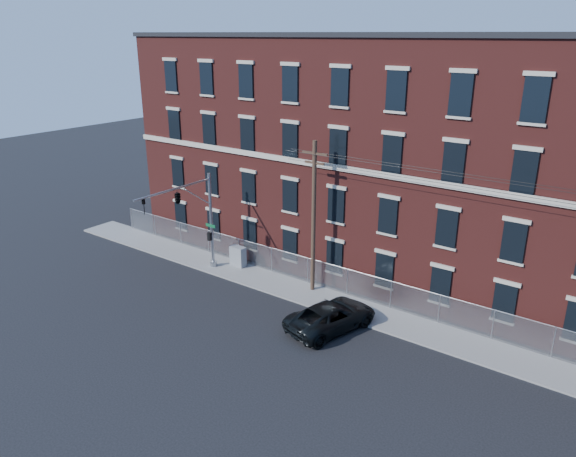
{
  "coord_description": "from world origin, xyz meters",
  "views": [
    {
      "loc": [
        19.9,
        -21.74,
        16.24
      ],
      "look_at": [
        1.15,
        4.0,
        4.72
      ],
      "focal_mm": 33.77,
      "sensor_mm": 36.0,
      "label": 1
    }
  ],
  "objects_px": {
    "traffic_signal_mast": "(186,205)",
    "utility_pole_near": "(314,215)",
    "pickup_truck": "(331,316)",
    "utility_cabinet": "(238,256)"
  },
  "relations": [
    {
      "from": "utility_pole_near",
      "to": "pickup_truck",
      "type": "distance_m",
      "value": 6.73
    },
    {
      "from": "pickup_truck",
      "to": "utility_cabinet",
      "type": "height_order",
      "value": "utility_cabinet"
    },
    {
      "from": "traffic_signal_mast",
      "to": "utility_cabinet",
      "type": "height_order",
      "value": "traffic_signal_mast"
    },
    {
      "from": "traffic_signal_mast",
      "to": "pickup_truck",
      "type": "xyz_separation_m",
      "value": [
        11.59,
        -0.01,
        -4.59
      ]
    },
    {
      "from": "traffic_signal_mast",
      "to": "utility_cabinet",
      "type": "relative_size",
      "value": 4.73
    },
    {
      "from": "traffic_signal_mast",
      "to": "utility_pole_near",
      "type": "relative_size",
      "value": 0.7
    },
    {
      "from": "traffic_signal_mast",
      "to": "utility_pole_near",
      "type": "height_order",
      "value": "utility_pole_near"
    },
    {
      "from": "traffic_signal_mast",
      "to": "utility_pole_near",
      "type": "xyz_separation_m",
      "value": [
        8.0,
        3.42,
        -0.05
      ]
    },
    {
      "from": "utility_cabinet",
      "to": "pickup_truck",
      "type": "bearing_deg",
      "value": -16.52
    },
    {
      "from": "traffic_signal_mast",
      "to": "utility_pole_near",
      "type": "bearing_deg",
      "value": 23.14
    }
  ]
}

